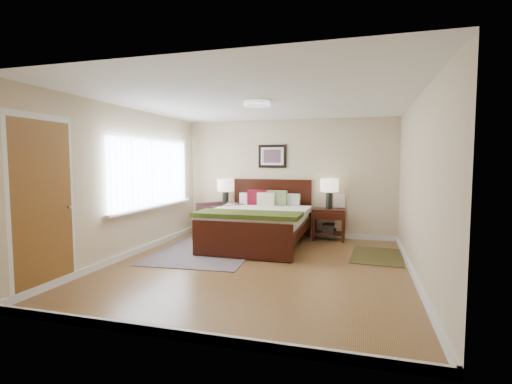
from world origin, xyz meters
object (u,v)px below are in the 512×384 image
bed (259,217)px  lamp_left (226,187)px  nightstand_left (225,213)px  armchair (220,219)px  lamp_right (329,187)px  rug_persian (207,251)px  nightstand_right (329,221)px

bed → lamp_left: bearing=139.3°
nightstand_left → armchair: armchair is taller
armchair → lamp_right: bearing=47.1°
lamp_left → rug_persian: size_ratio=0.26×
nightstand_right → lamp_right: lamp_right is taller
nightstand_right → lamp_left: size_ratio=1.06×
bed → nightstand_right: size_ratio=3.45×
armchair → rug_persian: bearing=-38.3°
lamp_left → rug_persian: 1.91m
lamp_right → rug_persian: (-2.03, -1.59, -1.07)m
armchair → bed: bearing=10.5°
lamp_right → armchair: 2.41m
bed → nightstand_right: bed is taller
bed → armchair: 1.22m
lamp_left → lamp_right: (2.25, 0.00, 0.04)m
lamp_left → lamp_right: size_ratio=1.00×
bed → lamp_right: 1.61m
bed → nightstand_right: (1.25, 0.86, -0.17)m
nightstand_right → armchair: (-2.29, -0.26, -0.02)m
armchair → nightstand_left: bearing=122.3°
nightstand_right → rug_persian: (-2.03, -1.57, -0.38)m
nightstand_left → lamp_left: (-0.00, 0.02, 0.56)m
lamp_right → rug_persian: size_ratio=0.26×
nightstand_left → armchair: size_ratio=0.75×
bed → nightstand_left: 1.32m
bed → lamp_left: size_ratio=3.66×
nightstand_right → lamp_right: bearing=90.0°
bed → lamp_right: lamp_right is taller
lamp_left → armchair: 0.73m
bed → rug_persian: size_ratio=0.95×
lamp_left → nightstand_right: bearing=-0.3°
nightstand_right → lamp_left: lamp_left is taller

